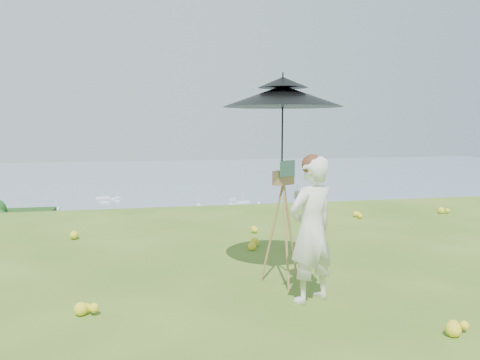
{
  "coord_description": "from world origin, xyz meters",
  "views": [
    {
      "loc": [
        -1.51,
        -3.55,
        1.87
      ],
      "look_at": [
        0.01,
        3.98,
        0.95
      ],
      "focal_mm": 35.0,
      "sensor_mm": 36.0,
      "label": 1
    }
  ],
  "objects": [
    {
      "name": "bay_water",
      "position": [
        0.0,
        240.0,
        -34.0
      ],
      "size": [
        700.0,
        700.0,
        0.0
      ],
      "primitive_type": "plane",
      "color": "slate",
      "rests_on": "ground"
    },
    {
      "name": "slope_trees",
      "position": [
        0.0,
        35.0,
        -15.0
      ],
      "size": [
        110.0,
        50.0,
        6.0
      ],
      "primitive_type": null,
      "color": "#18511A",
      "rests_on": "forest_slope"
    },
    {
      "name": "ground",
      "position": [
        0.0,
        0.0,
        0.0
      ],
      "size": [
        14.0,
        14.0,
        0.0
      ],
      "primitive_type": "plane",
      "color": "#3F651C",
      "rests_on": "ground"
    },
    {
      "name": "field_easel",
      "position": [
        0.03,
        1.58,
        0.73
      ],
      "size": [
        0.76,
        0.76,
        1.46
      ],
      "primitive_type": null,
      "rotation": [
        0.0,
        0.0,
        0.53
      ],
      "color": "olive",
      "rests_on": "ground"
    },
    {
      "name": "wildflowers",
      "position": [
        0.0,
        0.25,
        0.06
      ],
      "size": [
        10.0,
        10.5,
        0.12
      ],
      "primitive_type": null,
      "color": "yellow",
      "rests_on": "ground"
    },
    {
      "name": "painter",
      "position": [
        0.16,
        0.98,
        0.77
      ],
      "size": [
        0.66,
        0.56,
        1.54
      ],
      "primitive_type": "imported",
      "rotation": [
        0.0,
        0.0,
        3.55
      ],
      "color": "silver",
      "rests_on": "ground"
    },
    {
      "name": "shoreline_tier",
      "position": [
        0.0,
        75.0,
        -36.0
      ],
      "size": [
        170.0,
        28.0,
        8.0
      ],
      "primitive_type": "cube",
      "color": "#6E6A58",
      "rests_on": "bay_water"
    },
    {
      "name": "painter_cap",
      "position": [
        0.16,
        0.98,
        1.5
      ],
      "size": [
        0.31,
        0.32,
        0.1
      ],
      "primitive_type": null,
      "rotation": [
        0.0,
        0.0,
        0.47
      ],
      "color": "pink",
      "rests_on": "painter"
    },
    {
      "name": "sun_umbrella",
      "position": [
        0.02,
        1.61,
        1.82
      ],
      "size": [
        1.7,
        1.7,
        1.25
      ],
      "primitive_type": null,
      "rotation": [
        0.0,
        0.0,
        0.29
      ],
      "color": "black",
      "rests_on": "field_easel"
    },
    {
      "name": "harbor_town",
      "position": [
        0.0,
        75.0,
        -29.5
      ],
      "size": [
        110.0,
        22.0,
        5.0
      ],
      "primitive_type": null,
      "color": "beige",
      "rests_on": "shoreline_tier"
    },
    {
      "name": "moored_boats",
      "position": [
        -12.5,
        161.0,
        -33.65
      ],
      "size": [
        140.0,
        140.0,
        0.7
      ],
      "primitive_type": null,
      "color": "white",
      "rests_on": "bay_water"
    }
  ]
}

